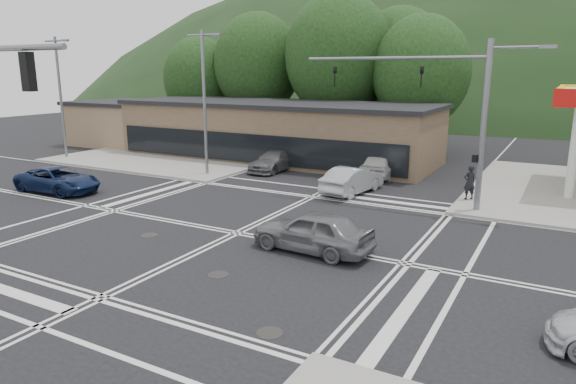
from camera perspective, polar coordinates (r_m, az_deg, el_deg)
The scene contains 19 objects.
ground at distance 21.60m, azimuth -5.70°, elevation -4.57°, with size 120.00×120.00×0.00m, color black.
sidewalk_nw at distance 42.11m, azimuth -10.98°, elevation 4.21°, with size 16.00×16.00×0.15m, color gray.
commercial_row at distance 39.47m, azimuth -1.33°, elevation 6.67°, with size 24.00×8.00×4.00m, color brown.
commercial_nw at distance 49.48m, azimuth -17.68°, elevation 7.19°, with size 8.00×7.00×3.60m, color #846B4F.
hill_north at distance 107.69m, azimuth 22.92°, elevation 8.86°, with size 252.00×126.00×140.00m, color black.
tree_n_a at distance 48.29m, azimuth -3.39°, elevation 14.00°, with size 8.00×8.00×11.75m.
tree_n_b at distance 44.55m, azimuth 5.64°, elevation 14.85°, with size 9.00×9.00×12.98m.
tree_n_c at distance 42.24m, azimuth 14.56°, elevation 12.81°, with size 7.60×7.60×10.87m.
tree_n_d at distance 50.96m, azimuth -9.83°, elevation 12.34°, with size 6.80×6.80×9.76m.
tree_n_e at distance 46.91m, azimuth 12.25°, elevation 13.75°, with size 8.40×8.40×11.98m.
streetlight_nw at distance 32.84m, azimuth -9.21°, elevation 10.48°, with size 2.50×0.25×9.00m.
streetlight_w at distance 42.50m, azimuth -23.94°, elevation 10.15°, with size 2.50×0.25×9.00m.
signal_mast_ne at distance 25.55m, azimuth 18.27°, elevation 9.23°, with size 11.65×0.30×8.00m.
car_blue_west at distance 31.25m, azimuth -24.20°, elevation 1.26°, with size 2.30×4.99×1.39m, color #0E1C3F.
car_grey_center at distance 19.21m, azimuth 2.77°, elevation -4.36°, with size 1.86×4.61×1.57m, color slate.
car_queue_a at distance 28.42m, azimuth 7.16°, elevation 1.33°, with size 1.57×4.50×1.48m, color #9DA0A4.
car_queue_b at distance 33.03m, azimuth 10.37°, elevation 3.02°, with size 1.89×4.69×1.60m, color silver.
car_northbound at distance 34.61m, azimuth -1.45°, elevation 3.51°, with size 1.92×4.72×1.37m, color #5D5F62.
pedestrian at distance 27.82m, azimuth 19.53°, elevation 1.03°, with size 0.65×0.43×1.78m, color black.
Camera 1 is at (11.77, -16.84, 6.65)m, focal length 32.00 mm.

